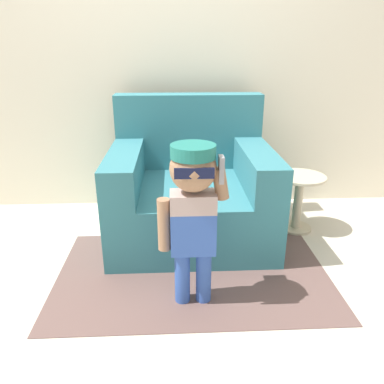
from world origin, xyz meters
TOP-DOWN VIEW (x-y plane):
  - ground_plane at (0.00, 0.00)m, footprint 10.00×10.00m
  - wall_back at (0.00, 0.72)m, footprint 10.00×0.05m
  - armchair at (0.21, 0.11)m, footprint 1.11×0.99m
  - person_child at (0.18, -0.71)m, footprint 0.36×0.27m
  - side_table at (1.01, 0.11)m, footprint 0.36×0.36m
  - rug at (0.20, -0.45)m, footprint 1.64×1.03m

SIDE VIEW (x-z plane):
  - ground_plane at x=0.00m, z-range 0.00..0.00m
  - rug at x=0.20m, z-range 0.00..0.01m
  - side_table at x=1.01m, z-range 0.05..0.48m
  - armchair at x=0.21m, z-range -0.16..0.82m
  - person_child at x=0.18m, z-range 0.15..1.02m
  - wall_back at x=0.00m, z-range 0.00..2.60m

